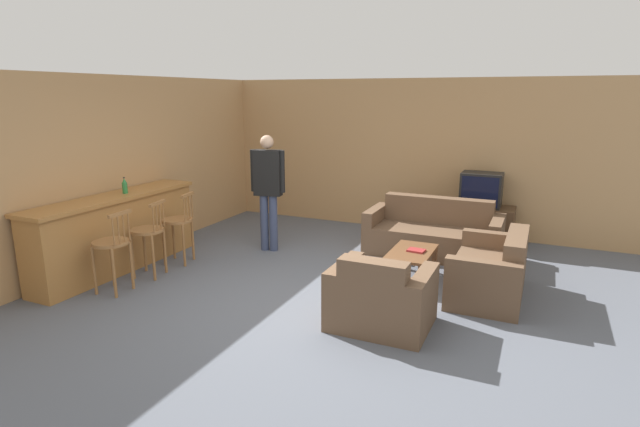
{
  "coord_description": "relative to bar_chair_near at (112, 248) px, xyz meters",
  "views": [
    {
      "loc": [
        2.38,
        -4.79,
        2.35
      ],
      "look_at": [
        -0.18,
        0.87,
        0.85
      ],
      "focal_mm": 28.0,
      "sensor_mm": 36.0,
      "label": 1
    }
  ],
  "objects": [
    {
      "name": "wall_back",
      "position": [
        2.22,
        4.34,
        0.74
      ],
      "size": [
        9.4,
        0.08,
        2.6
      ],
      "color": "tan",
      "rests_on": "ground_plane"
    },
    {
      "name": "ground_plane",
      "position": [
        2.22,
        0.64,
        -0.56
      ],
      "size": [
        24.0,
        24.0,
        0.0
      ],
      "primitive_type": "plane",
      "color": "#565B66"
    },
    {
      "name": "bar_chair_mid",
      "position": [
        -0.0,
        0.61,
        0.0
      ],
      "size": [
        0.51,
        0.51,
        1.01
      ],
      "color": "#996638",
      "rests_on": "ground_plane"
    },
    {
      "name": "coffee_table",
      "position": [
        3.17,
        1.86,
        -0.23
      ],
      "size": [
        0.52,
        0.88,
        0.39
      ],
      "color": "brown",
      "rests_on": "ground_plane"
    },
    {
      "name": "bar_chair_near",
      "position": [
        0.0,
        0.0,
        0.0
      ],
      "size": [
        0.45,
        0.45,
        1.01
      ],
      "color": "#996638",
      "rests_on": "ground_plane"
    },
    {
      "name": "couch_far",
      "position": [
        3.2,
        3.06,
        -0.26
      ],
      "size": [
        1.94,
        0.86,
        0.82
      ],
      "color": "brown",
      "rests_on": "ground_plane"
    },
    {
      "name": "tv_unit",
      "position": [
        3.73,
        3.96,
        -0.26
      ],
      "size": [
        1.07,
        0.52,
        0.6
      ],
      "color": "#513823",
      "rests_on": "ground_plane"
    },
    {
      "name": "loveseat_right",
      "position": [
        4.16,
        1.75,
        -0.26
      ],
      "size": [
        0.8,
        1.38,
        0.79
      ],
      "color": "brown",
      "rests_on": "ground_plane"
    },
    {
      "name": "bottle",
      "position": [
        -0.54,
        0.8,
        0.57
      ],
      "size": [
        0.07,
        0.07,
        0.22
      ],
      "color": "#2D7F3D",
      "rests_on": "bar_counter"
    },
    {
      "name": "bar_counter",
      "position": [
        -0.58,
        0.62,
        -0.04
      ],
      "size": [
        0.55,
        2.59,
        1.03
      ],
      "color": "#A87038",
      "rests_on": "ground_plane"
    },
    {
      "name": "person_by_window",
      "position": [
        0.86,
        2.22,
        0.45
      ],
      "size": [
        0.52,
        0.24,
        1.76
      ],
      "color": "#384260",
      "rests_on": "ground_plane"
    },
    {
      "name": "wall_left",
      "position": [
        -0.91,
        1.99,
        0.74
      ],
      "size": [
        0.08,
        8.7,
        2.6
      ],
      "color": "tan",
      "rests_on": "ground_plane"
    },
    {
      "name": "armchair_near",
      "position": [
        3.21,
        0.43,
        -0.26
      ],
      "size": [
        1.0,
        0.82,
        0.8
      ],
      "color": "brown",
      "rests_on": "ground_plane"
    },
    {
      "name": "tv",
      "position": [
        3.73,
        3.96,
        0.31
      ],
      "size": [
        0.62,
        0.43,
        0.54
      ],
      "color": "black",
      "rests_on": "tv_unit"
    },
    {
      "name": "book_on_table",
      "position": [
        3.22,
        1.87,
        -0.15
      ],
      "size": [
        0.22,
        0.18,
        0.02
      ],
      "color": "maroon",
      "rests_on": "coffee_table"
    },
    {
      "name": "bar_chair_far",
      "position": [
        -0.0,
        1.19,
        0.0
      ],
      "size": [
        0.51,
        0.51,
        1.01
      ],
      "color": "#996638",
      "rests_on": "ground_plane"
    }
  ]
}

